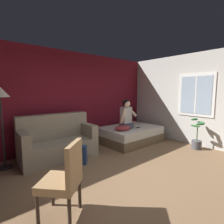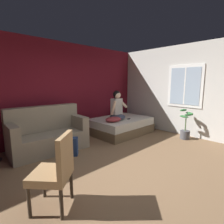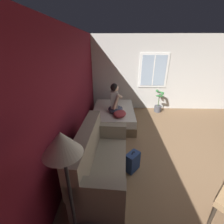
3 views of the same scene
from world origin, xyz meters
The scene contains 11 objects.
ground_plane centered at (0.00, 0.00, 0.00)m, with size 40.00×40.00×0.00m, color brown.
wall_back_accent centered at (0.00, 2.74, 1.35)m, with size 11.16×0.16×2.70m, color maroon.
wall_side_with_window centered at (3.16, 0.01, 1.35)m, with size 0.19×6.72×2.70m.
bed centered at (1.84, 1.84, 0.24)m, with size 1.83×1.32×0.48m.
couch centered at (-0.45, 2.05, 0.39)m, with size 1.75×0.92×1.04m.
side_chair centered at (-1.21, 0.08, 0.53)m, with size 0.65×0.65×0.98m.
person_seated centered at (1.63, 1.79, 0.84)m, with size 0.54×0.47×0.88m.
backpack centered at (-0.21, 1.42, 0.19)m, with size 0.35×0.35×0.46m.
throw_pillow centered at (1.32, 1.65, 0.55)m, with size 0.48×0.36×0.14m, color #993338.
cell_phone centered at (1.93, 1.59, 0.48)m, with size 0.07×0.14×0.01m, color black.
potted_plant centered at (2.74, 0.16, 0.30)m, with size 0.39×0.37×0.85m.
Camera 2 is at (-2.10, -1.86, 1.60)m, focal length 28.00 mm.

